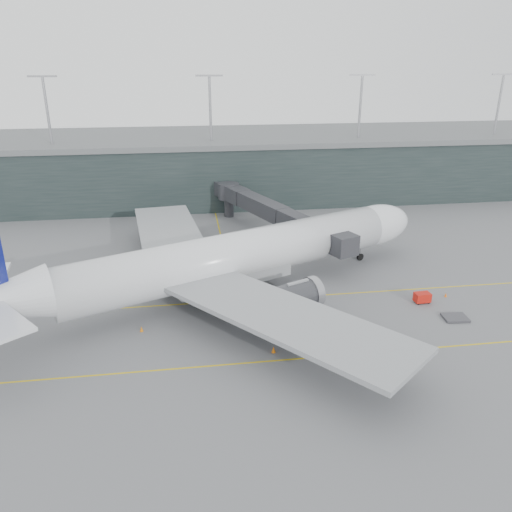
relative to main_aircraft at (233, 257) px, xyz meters
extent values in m
plane|color=slate|center=(-4.94, 1.37, -5.72)|extent=(320.00, 320.00, 0.00)
cube|color=gold|center=(-4.94, -2.63, -5.71)|extent=(160.00, 0.25, 0.02)
cube|color=gold|center=(-4.94, -18.63, -5.71)|extent=(160.00, 0.25, 0.02)
cube|color=gold|center=(0.06, 21.37, -5.71)|extent=(0.25, 60.00, 0.02)
cube|color=#1D2828|center=(-4.94, 59.37, 1.28)|extent=(240.00, 35.00, 14.00)
cube|color=#5A5E60|center=(-4.94, 59.37, 8.88)|extent=(240.00, 36.00, 1.20)
cylinder|color=#9E9EA3|center=(-34.94, 49.37, 16.28)|extent=(0.60, 0.60, 14.00)
cylinder|color=#9E9EA3|center=(0.06, 49.37, 16.28)|extent=(0.60, 0.60, 14.00)
cylinder|color=#9E9EA3|center=(35.06, 49.37, 16.28)|extent=(0.60, 0.60, 14.00)
cylinder|color=#9E9EA3|center=(70.06, 49.37, 16.28)|extent=(0.60, 0.60, 14.00)
cylinder|color=silver|center=(0.47, 0.20, 0.18)|extent=(49.83, 26.65, 6.91)
ellipsoid|color=silver|center=(25.55, 11.02, 0.18)|extent=(16.06, 12.09, 6.91)
cube|color=gray|center=(-0.55, -0.24, -2.49)|extent=(18.59, 12.18, 2.23)
cube|color=black|center=(29.44, 12.70, 1.30)|extent=(3.58, 4.04, 0.89)
cube|color=gray|center=(4.25, -16.99, -0.93)|extent=(28.25, 31.37, 0.61)
cylinder|color=#37373C|center=(6.72, -8.64, -2.83)|extent=(8.71, 6.67, 3.90)
cube|color=gray|center=(-9.44, 14.75, -0.93)|extent=(14.07, 33.34, 0.61)
cylinder|color=#37373C|center=(-1.67, 10.81, -2.83)|extent=(8.71, 6.67, 3.90)
cylinder|color=black|center=(22.99, 9.92, -5.11)|extent=(1.30, 0.90, 1.23)
cylinder|color=#9E9EA3|center=(22.99, 9.92, -4.28)|extent=(0.33, 0.33, 2.90)
cylinder|color=black|center=(-1.50, -6.47, -5.00)|extent=(1.55, 1.09, 1.45)
cylinder|color=black|center=(-5.74, 3.35, -5.00)|extent=(1.55, 1.09, 1.45)
cube|color=#2B2C30|center=(17.31, 3.21, 0.02)|extent=(4.95, 5.20, 3.22)
cube|color=#2B2C30|center=(13.76, 12.05, 0.02)|extent=(8.22, 14.92, 2.87)
cube|color=#2B2C30|center=(8.20, 25.91, 0.02)|extent=(8.49, 15.03, 2.99)
cube|color=#2B2C30|center=(2.65, 39.76, 0.02)|extent=(8.75, 15.14, 3.10)
cylinder|color=#9E9EA3|center=(13.46, 12.80, -3.54)|extent=(0.57, 0.57, 4.36)
cube|color=#37373C|center=(13.46, 12.80, -5.32)|extent=(2.77, 2.45, 0.80)
cylinder|color=#2B2C30|center=(17.31, 41.87, 0.02)|extent=(4.59, 4.59, 3.44)
cylinder|color=#2B2C30|center=(17.31, 41.87, -3.66)|extent=(2.07, 2.07, 4.13)
cube|color=red|center=(26.32, -7.01, -4.87)|extent=(2.28, 1.53, 1.30)
cylinder|color=black|center=(25.55, -7.56, -5.52)|extent=(0.41, 0.17, 0.40)
cylinder|color=black|center=(27.15, -7.46, -5.52)|extent=(0.41, 0.17, 0.40)
cylinder|color=black|center=(25.49, -6.56, -5.52)|extent=(0.41, 0.17, 0.40)
cylinder|color=black|center=(27.09, -6.46, -5.52)|extent=(0.41, 0.17, 0.40)
cube|color=#39383D|center=(28.59, -12.23, -5.54)|extent=(3.36, 2.78, 0.32)
cube|color=#37373C|center=(-10.70, 12.04, -5.56)|extent=(2.48, 2.14, 0.22)
cube|color=#B6B9C3|center=(-10.70, 12.04, -4.59)|extent=(2.03, 1.95, 1.63)
cube|color=navy|center=(-10.70, 12.04, -3.74)|extent=(2.10, 2.01, 0.09)
cube|color=#37373C|center=(-7.73, 13.71, -5.57)|extent=(2.13, 1.76, 0.20)
cube|color=#A0A4AB|center=(-7.73, 13.71, -4.67)|extent=(1.72, 1.62, 1.51)
cube|color=navy|center=(-7.73, 13.71, -3.88)|extent=(1.77, 1.68, 0.08)
cube|color=#37373C|center=(-4.16, 12.14, -5.58)|extent=(2.43, 2.23, 0.20)
cube|color=#AFB3BB|center=(-4.16, 12.14, -4.69)|extent=(2.03, 1.98, 1.48)
cube|color=navy|center=(-4.16, 12.14, -3.92)|extent=(2.10, 2.05, 0.08)
cone|color=orange|center=(30.65, -5.74, -5.42)|extent=(0.38, 0.38, 0.61)
cone|color=orange|center=(2.99, -16.86, -5.34)|extent=(0.48, 0.48, 0.77)
cone|color=orange|center=(3.57, 11.72, -5.36)|extent=(0.46, 0.46, 0.72)
cone|color=orange|center=(-12.89, -9.59, -5.37)|extent=(0.45, 0.45, 0.71)
camera|label=1|loc=(-6.35, -67.00, 26.71)|focal=35.00mm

